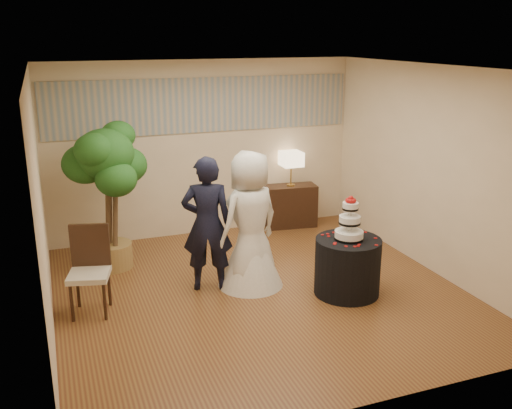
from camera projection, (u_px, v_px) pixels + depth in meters
name	position (u px, v px, depth m)	size (l,w,h in m)	color
floor	(260.00, 292.00, 7.31)	(5.00, 5.00, 0.00)	brown
ceiling	(260.00, 68.00, 6.50)	(5.00, 5.00, 0.00)	white
wall_back	(205.00, 149.00, 9.14)	(5.00, 0.06, 2.80)	beige
wall_front	(368.00, 261.00, 4.66)	(5.00, 0.06, 2.80)	beige
wall_left	(41.00, 208.00, 6.07)	(0.06, 5.00, 2.80)	beige
wall_right	(432.00, 170.00, 7.74)	(0.06, 5.00, 2.80)	beige
mural_border	(204.00, 105.00, 8.92)	(4.90, 0.02, 0.85)	#9C9B93
groom	(207.00, 224.00, 7.18)	(0.64, 0.42, 1.75)	black
bride	(250.00, 220.00, 7.27)	(0.88, 0.85, 1.80)	white
cake_table	(347.00, 266.00, 7.18)	(0.82, 0.82, 0.73)	black
wedding_cake	(350.00, 218.00, 6.99)	(0.36, 0.36, 0.56)	white
console	(290.00, 206.00, 9.71)	(0.86, 0.38, 0.72)	black
table_lamp	(291.00, 169.00, 9.52)	(0.34, 0.34, 0.58)	beige
ficus_tree	(108.00, 197.00, 7.78)	(0.99, 0.99, 2.08)	#21571C
side_chair	(89.00, 272.00, 6.61)	(0.48, 0.50, 1.05)	black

